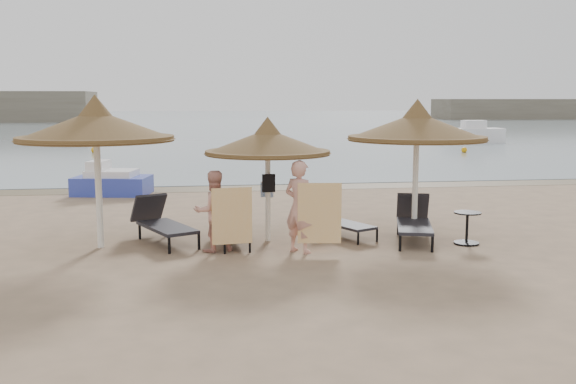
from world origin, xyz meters
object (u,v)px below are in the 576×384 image
person_right (300,199)px  lounger_far_right (414,220)px  lounger_near_left (231,228)px  pedal_boat (111,182)px  palapa_right (417,127)px  lounger_near_right (339,220)px  lounger_far_left (161,222)px  person_left (213,205)px  palapa_center (268,142)px  palapa_left (96,126)px  side_table (467,229)px

person_right → lounger_far_right: bearing=-119.3°
lounger_near_left → pedal_boat: 8.25m
lounger_near_left → palapa_right: bearing=-2.3°
palapa_right → lounger_near_right: (-1.66, 0.21, -2.04)m
lounger_far_left → person_right: (2.76, -1.39, 0.64)m
palapa_right → person_left: size_ratio=1.62×
palapa_center → person_right: palapa_center is taller
palapa_center → lounger_far_right: bearing=-5.6°
palapa_center → person_right: (0.51, -1.10, -1.04)m
lounger_far_left → person_right: 3.15m
lounger_far_left → lounger_far_right: (5.37, -0.59, -0.01)m
lounger_far_left → lounger_far_right: bearing=-31.9°
lounger_near_right → person_right: person_right is taller
lounger_near_right → person_left: bearing=174.3°
lounger_far_left → palapa_left: bearing=173.7°
person_left → person_right: size_ratio=0.88×
lounger_near_left → person_right: size_ratio=0.80×
lounger_far_right → side_table: size_ratio=3.24×
lounger_far_right → side_table: 1.12m
person_left → lounger_near_left: bearing=-137.4°
person_left → pedal_boat: bearing=-87.4°
person_left → palapa_center: bearing=-164.4°
palapa_right → person_left: bearing=-168.9°
lounger_near_right → pedal_boat: bearing=102.4°
person_left → lounger_far_right: bearing=168.4°
lounger_far_right → person_left: bearing=-157.5°
lounger_near_right → pedal_boat: size_ratio=0.72×
palapa_left → palapa_right: 6.73m
side_table → person_right: size_ratio=0.32×
palapa_right → person_right: palapa_right is taller
palapa_right → lounger_far_left: size_ratio=1.37×
lounger_near_right → lounger_far_right: size_ratio=0.83×
lounger_far_left → lounger_near_left: 1.50m
palapa_center → lounger_far_left: size_ratio=1.21×
person_left → lounger_far_left: bearing=-62.2°
palapa_center → pedal_boat: (-4.20, 7.39, -1.71)m
palapa_center → side_table: palapa_center is taller
lounger_near_right → lounger_far_left: bearing=153.5°
palapa_center → side_table: size_ratio=3.93×
person_left → pedal_boat: size_ratio=0.74×
lounger_far_right → person_right: bearing=-146.7°
palapa_center → palapa_right: size_ratio=0.88×
palapa_center → lounger_near_left: size_ratio=1.56×
pedal_boat → palapa_right: bearing=-33.3°
side_table → lounger_near_right: bearing=154.4°
palapa_right → pedal_boat: (-7.47, 7.29, -2.00)m
palapa_left → side_table: bearing=-5.5°
lounger_far_left → side_table: bearing=-35.9°
side_table → person_left: (-5.25, 0.10, 0.62)m
palapa_center → person_left: size_ratio=1.42×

